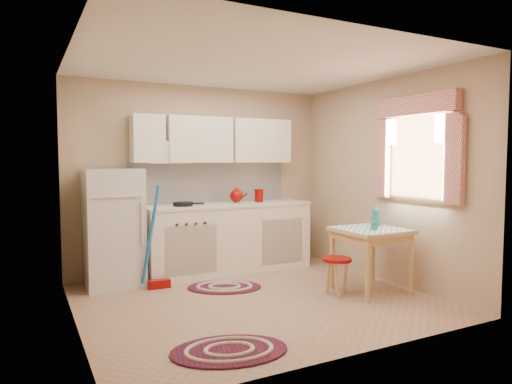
% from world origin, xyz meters
% --- Properties ---
extents(room_shell, '(3.64, 3.60, 2.52)m').
position_xyz_m(room_shell, '(0.16, 0.24, 1.60)').
color(room_shell, '#A38168').
rests_on(room_shell, ground).
extents(fridge, '(0.65, 0.60, 1.40)m').
position_xyz_m(fridge, '(-1.25, 1.25, 0.70)').
color(fridge, silver).
rests_on(fridge, ground).
extents(broom, '(0.29, 0.14, 1.20)m').
position_xyz_m(broom, '(-0.80, 0.90, 0.60)').
color(broom, '#1B65AA').
rests_on(broom, ground).
extents(base_cabinets, '(2.25, 0.60, 0.88)m').
position_xyz_m(base_cabinets, '(0.26, 1.30, 0.44)').
color(base_cabinets, white).
rests_on(base_cabinets, ground).
extents(countertop, '(2.27, 0.62, 0.04)m').
position_xyz_m(countertop, '(0.26, 1.30, 0.90)').
color(countertop, silver).
rests_on(countertop, base_cabinets).
extents(frying_pan, '(0.32, 0.32, 0.05)m').
position_xyz_m(frying_pan, '(-0.39, 1.25, 0.94)').
color(frying_pan, black).
rests_on(frying_pan, countertop).
extents(red_kettle, '(0.25, 0.24, 0.20)m').
position_xyz_m(red_kettle, '(0.38, 1.30, 1.02)').
color(red_kettle, '#860604').
rests_on(red_kettle, countertop).
extents(red_canister, '(0.16, 0.16, 0.16)m').
position_xyz_m(red_canister, '(0.73, 1.30, 1.00)').
color(red_canister, '#860604').
rests_on(red_canister, countertop).
extents(table, '(0.72, 0.72, 0.72)m').
position_xyz_m(table, '(1.32, -0.33, 0.36)').
color(table, '#DBB06D').
rests_on(table, ground).
extents(stool, '(0.42, 0.42, 0.42)m').
position_xyz_m(stool, '(0.88, -0.27, 0.21)').
color(stool, '#860604').
rests_on(stool, ground).
extents(coffee_pot, '(0.15, 0.14, 0.26)m').
position_xyz_m(coffee_pot, '(1.49, -0.21, 0.85)').
color(coffee_pot, '#29727D').
rests_on(coffee_pot, table).
extents(mug, '(0.10, 0.10, 0.10)m').
position_xyz_m(mug, '(1.27, -0.43, 0.77)').
color(mug, '#29727D').
rests_on(mug, table).
extents(rug_center, '(1.03, 0.89, 0.02)m').
position_xyz_m(rug_center, '(-0.12, 0.56, 0.01)').
color(rug_center, maroon).
rests_on(rug_center, ground).
extents(rug_left, '(1.06, 0.84, 0.02)m').
position_xyz_m(rug_left, '(-0.80, -1.10, 0.01)').
color(rug_left, maroon).
rests_on(rug_left, ground).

